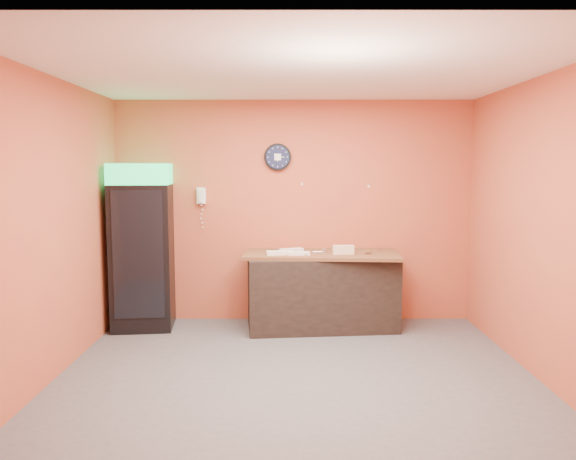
{
  "coord_description": "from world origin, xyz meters",
  "views": [
    {
      "loc": [
        -0.08,
        -5.13,
        1.96
      ],
      "look_at": [
        -0.08,
        0.6,
        1.32
      ],
      "focal_mm": 35.0,
      "sensor_mm": 36.0,
      "label": 1
    }
  ],
  "objects": [
    {
      "name": "left_wall",
      "position": [
        -2.25,
        0.0,
        1.4
      ],
      "size": [
        0.02,
        4.0,
        2.8
      ],
      "primitive_type": "cube",
      "color": "#B64633",
      "rests_on": "floor"
    },
    {
      "name": "sub_roll_stack",
      "position": [
        0.58,
        1.48,
        0.98
      ],
      "size": [
        0.26,
        0.11,
        0.11
      ],
      "rotation": [
        0.0,
        0.0,
        0.1
      ],
      "color": "beige",
      "rests_on": "butcher_paper"
    },
    {
      "name": "ceiling",
      "position": [
        0.0,
        0.0,
        2.8
      ],
      "size": [
        4.5,
        4.0,
        0.02
      ],
      "primitive_type": "cube",
      "color": "white",
      "rests_on": "back_wall"
    },
    {
      "name": "beverage_cooler",
      "position": [
        -1.85,
        1.61,
        0.98
      ],
      "size": [
        0.77,
        0.78,
        2.01
      ],
      "rotation": [
        0.0,
        0.0,
        0.11
      ],
      "color": "black",
      "rests_on": "floor"
    },
    {
      "name": "floor",
      "position": [
        0.0,
        0.0,
        0.0
      ],
      "size": [
        4.5,
        4.5,
        0.0
      ],
      "primitive_type": "plane",
      "color": "#47474C",
      "rests_on": "ground"
    },
    {
      "name": "wall_clock",
      "position": [
        -0.2,
        1.97,
        2.09
      ],
      "size": [
        0.34,
        0.06,
        0.34
      ],
      "color": "black",
      "rests_on": "back_wall"
    },
    {
      "name": "wall_phone",
      "position": [
        -1.17,
        1.95,
        1.6
      ],
      "size": [
        0.11,
        0.1,
        0.21
      ],
      "color": "white",
      "rests_on": "back_wall"
    },
    {
      "name": "back_wall",
      "position": [
        0.0,
        2.0,
        1.4
      ],
      "size": [
        4.5,
        0.02,
        2.8
      ],
      "primitive_type": "cube",
      "color": "#B64633",
      "rests_on": "floor"
    },
    {
      "name": "kitchen_tool",
      "position": [
        0.37,
        1.6,
        0.96
      ],
      "size": [
        0.06,
        0.06,
        0.06
      ],
      "primitive_type": "cylinder",
      "color": "silver",
      "rests_on": "butcher_paper"
    },
    {
      "name": "wrapped_sandwich_mid",
      "position": [
        0.05,
        1.42,
        0.95
      ],
      "size": [
        0.26,
        0.11,
        0.04
      ],
      "primitive_type": "cube",
      "rotation": [
        0.0,
        0.0,
        0.05
      ],
      "color": "white",
      "rests_on": "butcher_paper"
    },
    {
      "name": "right_wall",
      "position": [
        2.25,
        0.0,
        1.4
      ],
      "size": [
        0.02,
        4.0,
        2.8
      ],
      "primitive_type": "cube",
      "color": "#B64633",
      "rests_on": "floor"
    },
    {
      "name": "prep_counter",
      "position": [
        0.34,
        1.6,
        0.45
      ],
      "size": [
        1.85,
        0.96,
        0.89
      ],
      "primitive_type": "cube",
      "rotation": [
        0.0,
        0.0,
        0.09
      ],
      "color": "black",
      "rests_on": "floor"
    },
    {
      "name": "wrapped_sandwich_left",
      "position": [
        -0.17,
        1.44,
        0.95
      ],
      "size": [
        0.33,
        0.17,
        0.04
      ],
      "primitive_type": "cube",
      "rotation": [
        0.0,
        0.0,
        0.16
      ],
      "color": "white",
      "rests_on": "butcher_paper"
    },
    {
      "name": "wrapped_sandwich_right",
      "position": [
        -0.04,
        1.66,
        0.95
      ],
      "size": [
        0.31,
        0.21,
        0.04
      ],
      "primitive_type": "cube",
      "rotation": [
        0.0,
        0.0,
        0.39
      ],
      "color": "white",
      "rests_on": "butcher_paper"
    },
    {
      "name": "butcher_paper",
      "position": [
        0.34,
        1.6,
        0.91
      ],
      "size": [
        1.91,
        0.94,
        0.04
      ],
      "primitive_type": "cube",
      "rotation": [
        0.0,
        0.0,
        -0.06
      ],
      "color": "brown",
      "rests_on": "prep_counter"
    }
  ]
}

